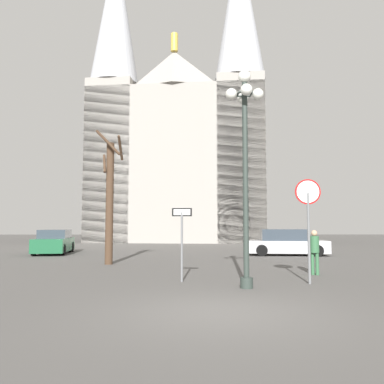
% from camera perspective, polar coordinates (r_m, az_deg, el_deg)
% --- Properties ---
extents(ground_plane, '(120.00, 120.00, 0.00)m').
position_cam_1_polar(ground_plane, '(8.47, 4.19, -16.77)').
color(ground_plane, '#514F4C').
extents(cathedral, '(18.56, 14.00, 32.26)m').
position_cam_1_polar(cathedral, '(42.53, -1.80, 7.05)').
color(cathedral, gray).
rests_on(cathedral, ground).
extents(stop_sign, '(0.77, 0.09, 3.15)m').
position_cam_1_polar(stop_sign, '(12.60, 16.28, -2.52)').
color(stop_sign, slate).
rests_on(stop_sign, ground).
extents(one_way_arrow_sign, '(0.63, 0.11, 2.29)m').
position_cam_1_polar(one_way_arrow_sign, '(12.51, -1.46, -6.13)').
color(one_way_arrow_sign, slate).
rests_on(one_way_arrow_sign, ground).
extents(street_lamp, '(1.10, 1.10, 6.26)m').
position_cam_1_polar(street_lamp, '(11.62, 7.60, 6.75)').
color(street_lamp, '#2D3833').
rests_on(street_lamp, ground).
extents(bare_tree, '(1.13, 1.08, 5.96)m').
position_cam_1_polar(bare_tree, '(18.30, -11.69, -0.96)').
color(bare_tree, '#473323').
rests_on(bare_tree, ground).
extents(parked_car_near_silver, '(4.63, 2.18, 1.49)m').
position_cam_1_polar(parked_car_near_silver, '(23.69, 13.33, -7.12)').
color(parked_car_near_silver, '#B7B7BC').
rests_on(parked_car_near_silver, ground).
extents(parked_car_far_green, '(2.32, 4.52, 1.44)m').
position_cam_1_polar(parked_car_far_green, '(25.75, -19.11, -6.80)').
color(parked_car_far_green, '#1E5B38').
rests_on(parked_car_far_green, ground).
extents(pedestrian_walking, '(0.32, 0.32, 1.57)m').
position_cam_1_polar(pedestrian_walking, '(14.87, 17.12, -7.65)').
color(pedestrian_walking, '#33663F').
rests_on(pedestrian_walking, ground).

